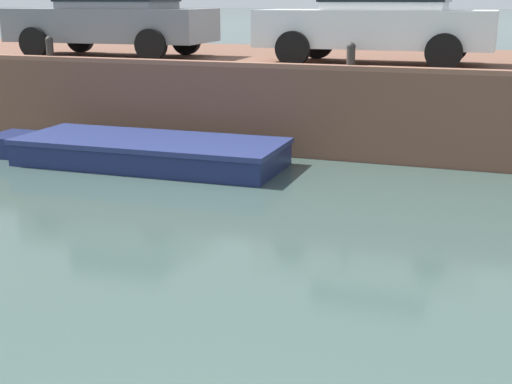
{
  "coord_description": "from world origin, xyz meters",
  "views": [
    {
      "loc": [
        1.15,
        -1.48,
        2.62
      ],
      "look_at": [
        -0.62,
        3.48,
        1.19
      ],
      "focal_mm": 50.0,
      "sensor_mm": 36.0,
      "label": 1
    }
  ],
  "objects_px": {
    "mooring_bollard_west": "(50,47)",
    "car_leftmost_grey": "(114,13)",
    "car_left_inner_white": "(380,15)",
    "boat_moored_west_navy": "(139,151)",
    "mooring_bollard_mid": "(351,55)"
  },
  "relations": [
    {
      "from": "mooring_bollard_west",
      "to": "mooring_bollard_mid",
      "type": "height_order",
      "value": "same"
    },
    {
      "from": "mooring_bollard_mid",
      "to": "boat_moored_west_navy",
      "type": "bearing_deg",
      "value": -153.26
    },
    {
      "from": "car_leftmost_grey",
      "to": "car_left_inner_white",
      "type": "xyz_separation_m",
      "value": [
        5.32,
        -0.0,
        0.0
      ]
    },
    {
      "from": "mooring_bollard_west",
      "to": "car_leftmost_grey",
      "type": "bearing_deg",
      "value": 57.21
    },
    {
      "from": "car_leftmost_grey",
      "to": "car_left_inner_white",
      "type": "distance_m",
      "value": 5.32
    },
    {
      "from": "car_left_inner_white",
      "to": "boat_moored_west_navy",
      "type": "bearing_deg",
      "value": -140.87
    },
    {
      "from": "mooring_bollard_west",
      "to": "mooring_bollard_mid",
      "type": "relative_size",
      "value": 1.0
    },
    {
      "from": "car_left_inner_white",
      "to": "mooring_bollard_west",
      "type": "xyz_separation_m",
      "value": [
        -6.06,
        -1.16,
        -0.61
      ]
    },
    {
      "from": "boat_moored_west_navy",
      "to": "mooring_bollard_west",
      "type": "relative_size",
      "value": 11.69
    },
    {
      "from": "boat_moored_west_navy",
      "to": "mooring_bollard_mid",
      "type": "bearing_deg",
      "value": 26.74
    },
    {
      "from": "boat_moored_west_navy",
      "to": "mooring_bollard_west",
      "type": "distance_m",
      "value": 3.48
    },
    {
      "from": "boat_moored_west_navy",
      "to": "car_left_inner_white",
      "type": "xyz_separation_m",
      "value": [
        3.36,
        2.73,
        2.13
      ]
    },
    {
      "from": "car_leftmost_grey",
      "to": "mooring_bollard_mid",
      "type": "bearing_deg",
      "value": -12.89
    },
    {
      "from": "boat_moored_west_navy",
      "to": "car_left_inner_white",
      "type": "bearing_deg",
      "value": 39.13
    },
    {
      "from": "mooring_bollard_mid",
      "to": "mooring_bollard_west",
      "type": "bearing_deg",
      "value": 180.0
    }
  ]
}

